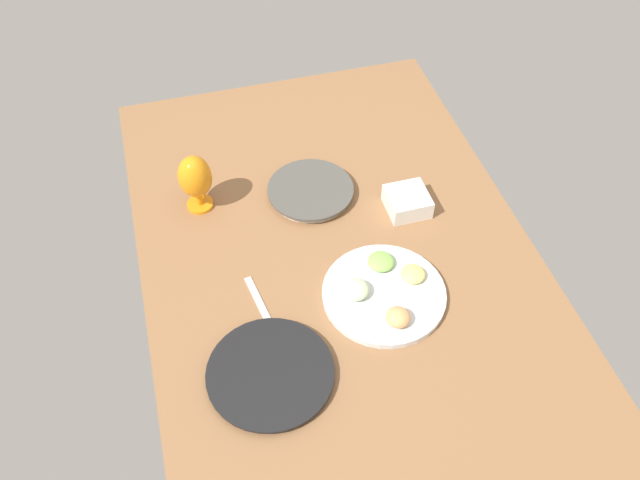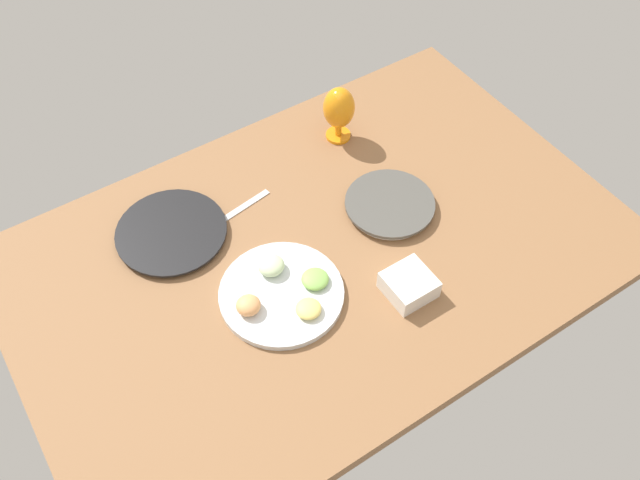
% 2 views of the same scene
% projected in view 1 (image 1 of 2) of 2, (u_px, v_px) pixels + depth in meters
% --- Properties ---
extents(ground_plane, '(1.60, 1.04, 0.04)m').
position_uv_depth(ground_plane, '(339.00, 260.00, 1.80)').
color(ground_plane, '#8C603D').
extents(dinner_plate_left, '(0.30, 0.30, 0.02)m').
position_uv_depth(dinner_plate_left, '(270.00, 374.00, 1.54)').
color(dinner_plate_left, '#4C4C51').
rests_on(dinner_plate_left, ground_plane).
extents(dinner_plate_right, '(0.25, 0.25, 0.03)m').
position_uv_depth(dinner_plate_right, '(311.00, 191.00, 1.93)').
color(dinner_plate_right, silver).
rests_on(dinner_plate_right, ground_plane).
extents(fruit_platter, '(0.31, 0.31, 0.06)m').
position_uv_depth(fruit_platter, '(384.00, 293.00, 1.69)').
color(fruit_platter, silver).
rests_on(fruit_platter, ground_plane).
extents(hurricane_glass_orange, '(0.09, 0.09, 0.18)m').
position_uv_depth(hurricane_glass_orange, '(195.00, 178.00, 1.83)').
color(hurricane_glass_orange, orange).
rests_on(hurricane_glass_orange, ground_plane).
extents(square_bowl_white, '(0.11, 0.11, 0.06)m').
position_uv_depth(square_bowl_white, '(407.00, 201.00, 1.88)').
color(square_bowl_white, white).
rests_on(square_bowl_white, ground_plane).
extents(fork_by_left_plate, '(0.18, 0.05, 0.01)m').
position_uv_depth(fork_by_left_plate, '(260.00, 303.00, 1.68)').
color(fork_by_left_plate, silver).
rests_on(fork_by_left_plate, ground_plane).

